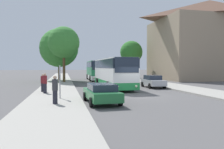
{
  "coord_description": "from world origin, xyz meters",
  "views": [
    {
      "loc": [
        -6.27,
        -18.04,
        2.5
      ],
      "look_at": [
        0.63,
        13.08,
        1.34
      ],
      "focal_mm": 35.0,
      "sensor_mm": 36.0,
      "label": 1
    }
  ],
  "objects": [
    {
      "name": "sidewalk_left",
      "position": [
        -7.0,
        0.0,
        0.07
      ],
      "size": [
        4.0,
        120.0,
        0.15
      ],
      "primitive_type": "cube",
      "color": "#A39E93",
      "rests_on": "ground_plane"
    },
    {
      "name": "parked_car_right_far",
      "position": [
        3.72,
        27.57,
        0.78
      ],
      "size": [
        1.95,
        4.25,
        1.52
      ],
      "rotation": [
        0.0,
        0.0,
        3.14
      ],
      "color": "red",
      "rests_on": "ground_plane"
    },
    {
      "name": "pedestrian_waiting_near",
      "position": [
        -8.21,
        3.25,
        0.99
      ],
      "size": [
        0.36,
        0.36,
        1.67
      ],
      "rotation": [
        0.0,
        0.0,
        6.18
      ],
      "color": "#23232D",
      "rests_on": "sidewalk_left"
    },
    {
      "name": "tree_left_far",
      "position": [
        -6.23,
        16.08,
        6.17
      ],
      "size": [
        4.77,
        4.77,
        8.43
      ],
      "color": "#513D23",
      "rests_on": "sidewalk_left"
    },
    {
      "name": "bus_stop_sign",
      "position": [
        -6.56,
        -1.47,
        1.68
      ],
      "size": [
        0.08,
        0.45,
        2.46
      ],
      "color": "gray",
      "rests_on": "sidewalk_left"
    },
    {
      "name": "building_right_background",
      "position": [
        22.41,
        20.74,
        7.9
      ],
      "size": [
        21.24,
        13.91,
        15.8
      ],
      "color": "gray",
      "rests_on": "ground_plane"
    },
    {
      "name": "bus_front",
      "position": [
        -0.62,
        6.88,
        1.82
      ],
      "size": [
        2.98,
        11.18,
        3.41
      ],
      "rotation": [
        0.0,
        0.0,
        0.01
      ],
      "color": "#238942",
      "rests_on": "ground_plane"
    },
    {
      "name": "pedestrian_waiting_far",
      "position": [
        -7.89,
        1.97,
        1.05
      ],
      "size": [
        0.36,
        0.36,
        1.79
      ],
      "rotation": [
        0.0,
        0.0,
        3.02
      ],
      "color": "#23232D",
      "rests_on": "sidewalk_left"
    },
    {
      "name": "tree_left_near",
      "position": [
        -7.03,
        20.95,
        5.73
      ],
      "size": [
        6.64,
        6.64,
        8.91
      ],
      "color": "#47331E",
      "rests_on": "sidewalk_left"
    },
    {
      "name": "sidewalk_right",
      "position": [
        7.0,
        0.0,
        0.07
      ],
      "size": [
        4.0,
        120.0,
        0.15
      ],
      "primitive_type": "cube",
      "color": "#A39E93",
      "rests_on": "ground_plane"
    },
    {
      "name": "parked_car_right_near",
      "position": [
        4.09,
        6.19,
        0.77
      ],
      "size": [
        2.07,
        4.2,
        1.47
      ],
      "rotation": [
        0.0,
        0.0,
        3.1
      ],
      "color": "#B7B7BC",
      "rests_on": "ground_plane"
    },
    {
      "name": "parked_car_left_curb",
      "position": [
        -3.77,
        -3.39,
        0.72
      ],
      "size": [
        2.22,
        4.56,
        1.34
      ],
      "rotation": [
        0.0,
        0.0,
        0.05
      ],
      "color": "#236B38",
      "rests_on": "ground_plane"
    },
    {
      "name": "tree_right_near",
      "position": [
        8.11,
        27.43,
        5.64
      ],
      "size": [
        4.86,
        4.86,
        7.94
      ],
      "color": "#47331E",
      "rests_on": "sidewalk_right"
    },
    {
      "name": "bus_middle",
      "position": [
        -0.56,
        22.03,
        1.85
      ],
      "size": [
        2.98,
        11.3,
        3.47
      ],
      "rotation": [
        0.0,
        0.0,
        -0.03
      ],
      "color": "silver",
      "rests_on": "ground_plane"
    },
    {
      "name": "pedestrian_walking_back",
      "position": [
        -6.82,
        -3.88,
        1.05
      ],
      "size": [
        0.36,
        0.36,
        1.79
      ],
      "rotation": [
        0.0,
        0.0,
        0.64
      ],
      "color": "#23232D",
      "rests_on": "sidewalk_left"
    },
    {
      "name": "ground_plane",
      "position": [
        0.0,
        0.0,
        0.0
      ],
      "size": [
        300.0,
        300.0,
        0.0
      ],
      "primitive_type": "plane",
      "color": "#565454",
      "rests_on": "ground"
    }
  ]
}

